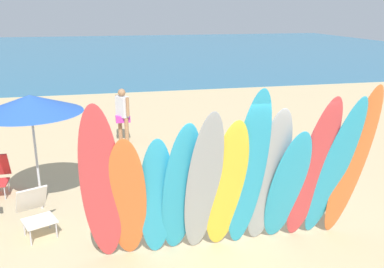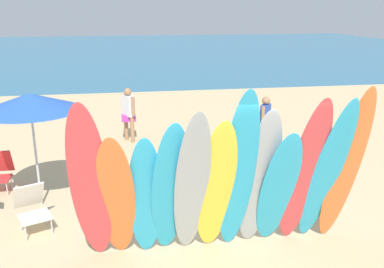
{
  "view_description": "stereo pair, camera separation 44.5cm",
  "coord_description": "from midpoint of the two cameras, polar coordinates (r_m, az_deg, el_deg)",
  "views": [
    {
      "loc": [
        -1.83,
        -6.02,
        3.69
      ],
      "look_at": [
        0.0,
        2.26,
        1.1
      ],
      "focal_mm": 38.88,
      "sensor_mm": 36.0,
      "label": 1
    },
    {
      "loc": [
        -1.4,
        -6.11,
        3.69
      ],
      "look_at": [
        0.0,
        2.26,
        1.1
      ],
      "focal_mm": 38.88,
      "sensor_mm": 36.0,
      "label": 2
    }
  ],
  "objects": [
    {
      "name": "surfboard_teal_3",
      "position": [
        6.03,
        -3.69,
        -7.96
      ],
      "size": [
        0.63,
        0.95,
        2.3
      ],
      "primitive_type": "ellipsoid",
      "rotation": [
        0.35,
        0.0,
        0.1
      ],
      "color": "#289EC6",
      "rests_on": "ground"
    },
    {
      "name": "beach_umbrella",
      "position": [
        7.99,
        -22.82,
        3.8
      ],
      "size": [
        1.83,
        1.83,
        2.21
      ],
      "color": "silver",
      "rests_on": "ground"
    },
    {
      "name": "surfboard_teal_8",
      "position": [
        6.49,
        10.91,
        -7.39
      ],
      "size": [
        0.58,
        0.9,
        2.09
      ],
      "primitive_type": "ellipsoid",
      "rotation": [
        0.38,
        0.0,
        0.01
      ],
      "color": "#289EC6",
      "rests_on": "ground"
    },
    {
      "name": "surfboard_grey_4",
      "position": [
        5.95,
        -0.63,
        -7.34
      ],
      "size": [
        0.54,
        1.03,
        2.48
      ],
      "primitive_type": "ellipsoid",
      "rotation": [
        0.37,
        0.0,
        0.04
      ],
      "color": "#999EA3",
      "rests_on": "ground"
    },
    {
      "name": "surfboard_teal_6",
      "position": [
        6.08,
        5.63,
        -5.59
      ],
      "size": [
        0.51,
        0.94,
        2.73
      ],
      "primitive_type": "ellipsoid",
      "rotation": [
        0.31,
        0.0,
        0.0
      ],
      "color": "#289EC6",
      "rests_on": "ground"
    },
    {
      "name": "surfboard_orange_11",
      "position": [
        6.78,
        19.25,
        -4.18
      ],
      "size": [
        0.51,
        0.9,
        2.7
      ],
      "primitive_type": "ellipsoid",
      "rotation": [
        0.3,
        0.0,
        0.04
      ],
      "color": "orange",
      "rests_on": "ground"
    },
    {
      "name": "ground",
      "position": [
        20.47,
        -7.8,
        6.43
      ],
      "size": [
        60.0,
        60.0,
        0.0
      ],
      "primitive_type": "plane",
      "color": "tan"
    },
    {
      "name": "surfboard_red_9",
      "position": [
        6.47,
        14.25,
        -5.29
      ],
      "size": [
        0.53,
        1.02,
        2.59
      ],
      "primitive_type": "ellipsoid",
      "rotation": [
        0.36,
        0.0,
        0.01
      ],
      "color": "#D13D42",
      "rests_on": "ground"
    },
    {
      "name": "surfboard_orange_1",
      "position": [
        6.05,
        -11.04,
        -9.1
      ],
      "size": [
        0.61,
        0.84,
        2.12
      ],
      "primitive_type": "ellipsoid",
      "rotation": [
        0.34,
        0.0,
        -0.07
      ],
      "color": "orange",
      "rests_on": "ground"
    },
    {
      "name": "beachgoer_midbeach",
      "position": [
        10.94,
        8.23,
        1.89
      ],
      "size": [
        0.39,
        0.5,
        1.52
      ],
      "rotation": [
        0.0,
        0.0,
        1.0
      ],
      "color": "#9E704C",
      "rests_on": "ground"
    },
    {
      "name": "surfboard_rack",
      "position": [
        7.01,
        2.2,
        -9.53
      ],
      "size": [
        4.14,
        0.07,
        0.68
      ],
      "color": "brown",
      "rests_on": "ground"
    },
    {
      "name": "surfboard_red_0",
      "position": [
        5.9,
        -14.43,
        -7.38
      ],
      "size": [
        0.64,
        0.95,
        2.62
      ],
      "primitive_type": "ellipsoid",
      "rotation": [
        0.32,
        0.0,
        -0.09
      ],
      "color": "#D13D42",
      "rests_on": "ground"
    },
    {
      "name": "surfboard_teal_2",
      "position": [
        6.1,
        -7.04,
        -8.99
      ],
      "size": [
        0.51,
        0.65,
        2.06
      ],
      "primitive_type": "ellipsoid",
      "rotation": [
        0.28,
        0.0,
        -0.01
      ],
      "color": "#289EC6",
      "rests_on": "ground"
    },
    {
      "name": "beachgoer_near_rack",
      "position": [
        11.84,
        -10.57,
        3.01
      ],
      "size": [
        0.4,
        0.51,
        1.55
      ],
      "rotation": [
        0.0,
        0.0,
        2.14
      ],
      "color": "#9E704C",
      "rests_on": "ground"
    },
    {
      "name": "surfboard_teal_10",
      "position": [
        6.64,
        16.98,
        -5.02
      ],
      "size": [
        0.57,
        1.08,
        2.57
      ],
      "primitive_type": "ellipsoid",
      "rotation": [
        0.37,
        0.0,
        0.08
      ],
      "color": "#289EC6",
      "rests_on": "ground"
    },
    {
      "name": "surfboard_grey_7",
      "position": [
        6.32,
        8.42,
        -6.28
      ],
      "size": [
        0.56,
        0.88,
        2.42
      ],
      "primitive_type": "ellipsoid",
      "rotation": [
        0.32,
        0.0,
        0.02
      ],
      "color": "#999EA3",
      "rests_on": "ground"
    },
    {
      "name": "beach_chair_striped",
      "position": [
        7.67,
        -22.32,
        -9.59
      ],
      "size": [
        0.75,
        0.87,
        0.8
      ],
      "rotation": [
        0.0,
        0.0,
        0.41
      ],
      "color": "#B7B7BC",
      "rests_on": "ground"
    },
    {
      "name": "ocean_water",
      "position": [
        38.96,
        -10.26,
        11.28
      ],
      "size": [
        60.0,
        40.0,
        0.02
      ],
      "primitive_type": "cube",
      "color": "teal",
      "rests_on": "ground"
    },
    {
      "name": "surfboard_yellow_5",
      "position": [
        6.12,
        2.65,
        -7.48
      ],
      "size": [
        0.61,
        0.91,
        2.31
      ],
      "primitive_type": "ellipsoid",
      "rotation": [
        0.34,
        0.0,
        0.05
      ],
      "color": "yellow",
      "rests_on": "ground"
    }
  ]
}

